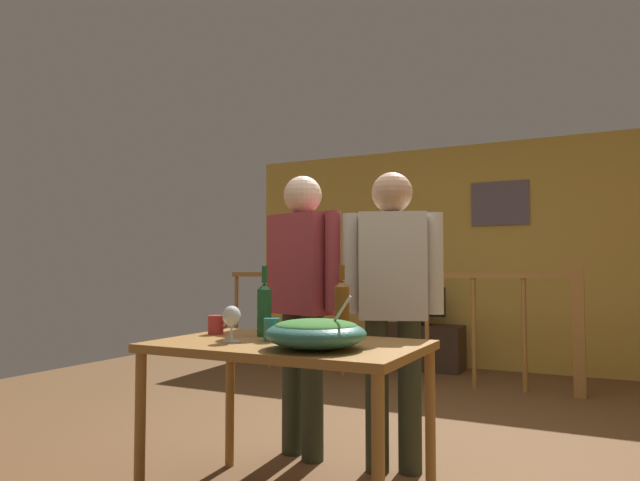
% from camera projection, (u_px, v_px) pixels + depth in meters
% --- Properties ---
extents(ground_plane, '(8.81, 8.81, 0.00)m').
position_uv_depth(ground_plane, '(396.00, 462.00, 3.27)').
color(ground_plane, brown).
extents(back_wall, '(5.97, 0.10, 2.55)m').
position_uv_depth(back_wall, '(494.00, 255.00, 6.36)').
color(back_wall, gold).
rests_on(back_wall, ground_plane).
extents(framed_picture, '(0.62, 0.03, 0.49)m').
position_uv_depth(framed_picture, '(500.00, 203.00, 6.30)').
color(framed_picture, '#5C5360').
extents(stair_railing, '(3.72, 0.10, 1.13)m').
position_uv_depth(stair_railing, '(430.00, 312.00, 5.55)').
color(stair_railing, '#9E6B33').
rests_on(stair_railing, ground_plane).
extents(tv_console, '(0.90, 0.40, 0.49)m').
position_uv_depth(tv_console, '(422.00, 347.00, 6.32)').
color(tv_console, '#38281E').
rests_on(tv_console, ground_plane).
extents(flat_screen_tv, '(0.54, 0.12, 0.42)m').
position_uv_depth(flat_screen_tv, '(421.00, 303.00, 6.32)').
color(flat_screen_tv, black).
rests_on(flat_screen_tv, tv_console).
extents(serving_table, '(1.25, 0.78, 0.77)m').
position_uv_depth(serving_table, '(288.00, 359.00, 2.67)').
color(serving_table, '#9E6B33').
rests_on(serving_table, ground_plane).
extents(salad_bowl, '(0.44, 0.44, 0.23)m').
position_uv_depth(salad_bowl, '(316.00, 332.00, 2.45)').
color(salad_bowl, '#337060').
rests_on(salad_bowl, serving_table).
extents(wine_glass, '(0.09, 0.09, 0.17)m').
position_uv_depth(wine_glass, '(232.00, 317.00, 2.68)').
color(wine_glass, silver).
rests_on(wine_glass, serving_table).
extents(wine_bottle_amber, '(0.08, 0.08, 0.36)m').
position_uv_depth(wine_bottle_amber, '(342.00, 307.00, 2.88)').
color(wine_bottle_amber, brown).
rests_on(wine_bottle_amber, serving_table).
extents(wine_bottle_green, '(0.07, 0.07, 0.36)m').
position_uv_depth(wine_bottle_green, '(264.00, 308.00, 2.91)').
color(wine_bottle_green, '#1E5628').
rests_on(wine_bottle_green, serving_table).
extents(mug_red, '(0.12, 0.08, 0.10)m').
position_uv_depth(mug_red, '(216.00, 325.00, 3.00)').
color(mug_red, '#B7332D').
rests_on(mug_red, serving_table).
extents(mug_teal, '(0.11, 0.08, 0.11)m').
position_uv_depth(mug_teal, '(272.00, 330.00, 2.71)').
color(mug_teal, teal).
rests_on(mug_teal, serving_table).
extents(person_standing_left, '(0.58, 0.35, 1.68)m').
position_uv_depth(person_standing_left, '(303.00, 288.00, 3.41)').
color(person_standing_left, '#2D3323').
rests_on(person_standing_left, ground_plane).
extents(person_standing_right, '(0.53, 0.33, 1.66)m').
position_uv_depth(person_standing_right, '(393.00, 293.00, 3.16)').
color(person_standing_right, '#2D3323').
rests_on(person_standing_right, ground_plane).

